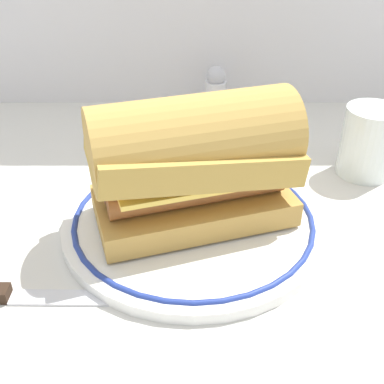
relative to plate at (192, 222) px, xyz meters
name	(u,v)px	position (x,y,z in m)	size (l,w,h in m)	color
ground_plane	(206,226)	(0.02, 0.00, -0.01)	(1.50, 1.50, 0.00)	silver
plate	(192,222)	(0.00, 0.00, 0.00)	(0.27, 0.27, 0.01)	white
sausage_sandwich	(192,161)	(0.00, 0.00, 0.07)	(0.22, 0.15, 0.13)	#BC9044
drinking_glass	(366,145)	(0.21, 0.11, 0.03)	(0.07, 0.07, 0.09)	silver
salt_shaker	(214,91)	(0.03, 0.29, 0.03)	(0.03, 0.03, 0.08)	white
butter_knife	(16,295)	(-0.16, -0.10, 0.00)	(0.15, 0.02, 0.01)	silver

